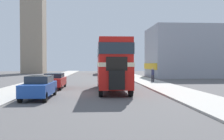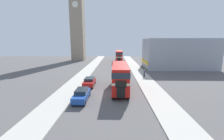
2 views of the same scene
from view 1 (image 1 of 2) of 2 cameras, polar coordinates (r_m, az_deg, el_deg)
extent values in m
plane|color=#565454|center=(19.31, -3.92, -5.49)|extent=(120.00, 120.00, 0.00)
cube|color=#B7B2A8|center=(20.44, 15.44, -4.98)|extent=(3.50, 120.00, 0.12)
cube|color=#B7B2A8|center=(20.46, -23.26, -5.04)|extent=(3.50, 120.00, 0.12)
cube|color=red|center=(21.49, 0.00, -1.26)|extent=(2.40, 9.48, 1.61)
cube|color=beige|center=(21.46, 0.00, 1.28)|extent=(2.43, 9.53, 0.29)
cube|color=red|center=(21.48, 0.00, 4.02)|extent=(2.36, 9.29, 1.76)
cube|color=#232D38|center=(21.49, 0.00, 4.25)|extent=(2.43, 9.39, 0.79)
cube|color=black|center=(16.67, 1.12, -2.32)|extent=(1.08, 0.20, 1.29)
cube|color=black|center=(16.77, 1.08, 1.44)|extent=(1.44, 0.12, 0.94)
cylinder|color=black|center=(17.62, -2.61, -4.40)|extent=(0.28, 1.07, 1.07)
cylinder|color=black|center=(17.79, 4.27, -4.35)|extent=(0.28, 1.07, 1.07)
cylinder|color=black|center=(25.26, -2.98, -2.64)|extent=(0.28, 1.07, 1.07)
cylinder|color=black|center=(25.38, 1.82, -2.62)|extent=(0.28, 1.07, 1.07)
cube|color=red|center=(56.79, -1.71, 0.45)|extent=(2.49, 10.87, 1.68)
cube|color=beige|center=(56.78, -1.71, 1.45)|extent=(2.52, 10.92, 0.31)
cube|color=red|center=(56.79, -1.72, 2.53)|extent=(2.44, 10.65, 1.84)
cube|color=#232D38|center=(56.79, -1.72, 2.62)|extent=(2.52, 10.76, 0.83)
cube|color=black|center=(51.26, -1.48, 0.25)|extent=(1.12, 0.20, 1.35)
cube|color=black|center=(51.40, -1.49, 1.52)|extent=(1.50, 0.12, 0.98)
cylinder|color=black|center=(52.20, -2.74, -0.54)|extent=(0.28, 1.07, 1.07)
cylinder|color=black|center=(52.29, -0.31, -0.53)|extent=(0.28, 1.07, 1.07)
cylinder|color=black|center=(61.25, -2.90, -0.25)|extent=(0.28, 1.07, 1.07)
cylinder|color=black|center=(61.32, -0.83, -0.24)|extent=(0.28, 1.07, 1.07)
cube|color=#1E479E|center=(17.43, -16.29, -4.08)|extent=(1.68, 4.45, 0.76)
cube|color=#232D38|center=(17.56, -16.18, -2.02)|extent=(1.47, 2.32, 0.47)
cylinder|color=black|center=(15.94, -20.28, -5.88)|extent=(0.20, 0.64, 0.64)
cylinder|color=black|center=(15.59, -15.04, -6.01)|extent=(0.20, 0.64, 0.64)
cylinder|color=black|center=(19.36, -17.29, -4.58)|extent=(0.20, 0.64, 0.64)
cylinder|color=black|center=(19.07, -12.96, -4.64)|extent=(0.20, 0.64, 0.64)
cube|color=red|center=(24.06, -13.06, -2.60)|extent=(1.78, 4.29, 0.72)
cube|color=#232D38|center=(24.20, -13.00, -1.21)|extent=(1.57, 2.23, 0.43)
cylinder|color=black|center=(22.57, -15.73, -3.72)|extent=(0.20, 0.64, 0.64)
cylinder|color=black|center=(22.30, -11.74, -3.76)|extent=(0.20, 0.64, 0.64)
cylinder|color=black|center=(25.89, -14.18, -3.05)|extent=(0.20, 0.64, 0.64)
cylinder|color=black|center=(25.65, -10.70, -3.08)|extent=(0.20, 0.64, 0.64)
cylinder|color=#282833|center=(30.80, 9.12, -1.91)|extent=(0.16, 0.16, 0.83)
cylinder|color=#282833|center=(30.84, 9.46, -1.91)|extent=(0.16, 0.16, 0.83)
cylinder|color=navy|center=(30.79, 9.30, -0.52)|extent=(0.35, 0.35, 0.66)
sphere|color=tan|center=(30.78, 9.30, 0.30)|extent=(0.23, 0.23, 0.23)
cube|color=gray|center=(64.75, -17.46, 11.25)|extent=(5.12, 5.12, 26.87)
cube|color=#999EA8|center=(46.83, 20.36, 3.79)|extent=(19.25, 10.23, 8.64)
cube|color=gold|center=(43.73, 8.68, 0.86)|extent=(0.12, 9.72, 1.04)
camera|label=2|loc=(5.67, 156.69, 68.63)|focal=24.00mm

